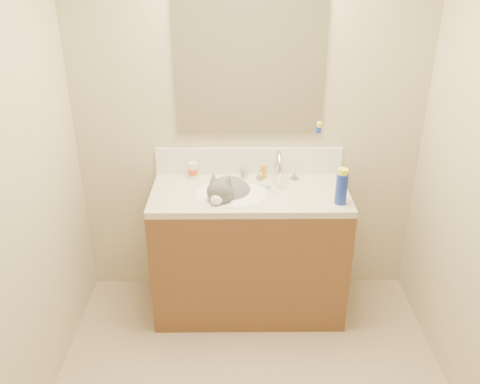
{
  "coord_description": "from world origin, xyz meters",
  "views": [
    {
      "loc": [
        -0.08,
        -1.79,
        2.21
      ],
      "look_at": [
        -0.06,
        0.92,
        0.88
      ],
      "focal_mm": 38.0,
      "sensor_mm": 36.0,
      "label": 1
    }
  ],
  "objects_px": {
    "vanity_cabinet": "(249,254)",
    "amber_bottle": "(264,171)",
    "cat": "(227,195)",
    "spray_can": "(341,189)",
    "faucet": "(278,169)",
    "silver_jar": "(244,173)",
    "basin": "(230,204)",
    "pill_bottle": "(193,170)"
  },
  "relations": [
    {
      "from": "vanity_cabinet",
      "to": "cat",
      "type": "relative_size",
      "value": 2.68
    },
    {
      "from": "basin",
      "to": "spray_can",
      "type": "xyz_separation_m",
      "value": [
        0.64,
        -0.13,
        0.16
      ]
    },
    {
      "from": "faucet",
      "to": "spray_can",
      "type": "xyz_separation_m",
      "value": [
        0.34,
        -0.3,
        0.01
      ]
    },
    {
      "from": "vanity_cabinet",
      "to": "basin",
      "type": "bearing_deg",
      "value": -165.96
    },
    {
      "from": "vanity_cabinet",
      "to": "amber_bottle",
      "type": "xyz_separation_m",
      "value": [
        0.09,
        0.19,
        0.5
      ]
    },
    {
      "from": "vanity_cabinet",
      "to": "spray_can",
      "type": "xyz_separation_m",
      "value": [
        0.52,
        -0.16,
        0.54
      ]
    },
    {
      "from": "vanity_cabinet",
      "to": "amber_bottle",
      "type": "height_order",
      "value": "amber_bottle"
    },
    {
      "from": "vanity_cabinet",
      "to": "amber_bottle",
      "type": "relative_size",
      "value": 12.94
    },
    {
      "from": "basin",
      "to": "faucet",
      "type": "height_order",
      "value": "faucet"
    },
    {
      "from": "pill_bottle",
      "to": "amber_bottle",
      "type": "height_order",
      "value": "pill_bottle"
    },
    {
      "from": "amber_bottle",
      "to": "pill_bottle",
      "type": "bearing_deg",
      "value": 178.87
    },
    {
      "from": "vanity_cabinet",
      "to": "spray_can",
      "type": "relative_size",
      "value": 6.48
    },
    {
      "from": "cat",
      "to": "silver_jar",
      "type": "bearing_deg",
      "value": 81.06
    },
    {
      "from": "silver_jar",
      "to": "spray_can",
      "type": "distance_m",
      "value": 0.66
    },
    {
      "from": "faucet",
      "to": "amber_bottle",
      "type": "distance_m",
      "value": 0.11
    },
    {
      "from": "basin",
      "to": "amber_bottle",
      "type": "xyz_separation_m",
      "value": [
        0.21,
        0.22,
        0.12
      ]
    },
    {
      "from": "vanity_cabinet",
      "to": "faucet",
      "type": "xyz_separation_m",
      "value": [
        0.18,
        0.14,
        0.54
      ]
    },
    {
      "from": "amber_bottle",
      "to": "basin",
      "type": "bearing_deg",
      "value": -133.9
    },
    {
      "from": "faucet",
      "to": "amber_bottle",
      "type": "height_order",
      "value": "faucet"
    },
    {
      "from": "spray_can",
      "to": "cat",
      "type": "bearing_deg",
      "value": 166.39
    },
    {
      "from": "vanity_cabinet",
      "to": "basin",
      "type": "xyz_separation_m",
      "value": [
        -0.12,
        -0.03,
        0.38
      ]
    },
    {
      "from": "vanity_cabinet",
      "to": "pill_bottle",
      "type": "bearing_deg",
      "value": 150.72
    },
    {
      "from": "vanity_cabinet",
      "to": "pill_bottle",
      "type": "distance_m",
      "value": 0.65
    },
    {
      "from": "amber_bottle",
      "to": "vanity_cabinet",
      "type": "bearing_deg",
      "value": -116.03
    },
    {
      "from": "basin",
      "to": "pill_bottle",
      "type": "height_order",
      "value": "pill_bottle"
    },
    {
      "from": "faucet",
      "to": "pill_bottle",
      "type": "relative_size",
      "value": 2.64
    },
    {
      "from": "silver_jar",
      "to": "spray_can",
      "type": "height_order",
      "value": "spray_can"
    },
    {
      "from": "cat",
      "to": "spray_can",
      "type": "height_order",
      "value": "spray_can"
    },
    {
      "from": "basin",
      "to": "faucet",
      "type": "xyz_separation_m",
      "value": [
        0.3,
        0.17,
        0.16
      ]
    },
    {
      "from": "faucet",
      "to": "amber_bottle",
      "type": "xyz_separation_m",
      "value": [
        -0.09,
        0.06,
        -0.04
      ]
    },
    {
      "from": "pill_bottle",
      "to": "cat",
      "type": "bearing_deg",
      "value": -42.28
    },
    {
      "from": "cat",
      "to": "amber_bottle",
      "type": "xyz_separation_m",
      "value": [
        0.23,
        0.19,
        0.07
      ]
    },
    {
      "from": "vanity_cabinet",
      "to": "spray_can",
      "type": "distance_m",
      "value": 0.77
    },
    {
      "from": "basin",
      "to": "faucet",
      "type": "distance_m",
      "value": 0.38
    },
    {
      "from": "basin",
      "to": "faucet",
      "type": "bearing_deg",
      "value": 29.12
    },
    {
      "from": "basin",
      "to": "spray_can",
      "type": "distance_m",
      "value": 0.67
    },
    {
      "from": "faucet",
      "to": "spray_can",
      "type": "relative_size",
      "value": 1.51
    },
    {
      "from": "faucet",
      "to": "pill_bottle",
      "type": "height_order",
      "value": "faucet"
    },
    {
      "from": "vanity_cabinet",
      "to": "silver_jar",
      "type": "xyz_separation_m",
      "value": [
        -0.03,
        0.21,
        0.48
      ]
    },
    {
      "from": "faucet",
      "to": "cat",
      "type": "distance_m",
      "value": 0.36
    },
    {
      "from": "silver_jar",
      "to": "amber_bottle",
      "type": "bearing_deg",
      "value": -6.04
    },
    {
      "from": "silver_jar",
      "to": "faucet",
      "type": "bearing_deg",
      "value": -17.91
    }
  ]
}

